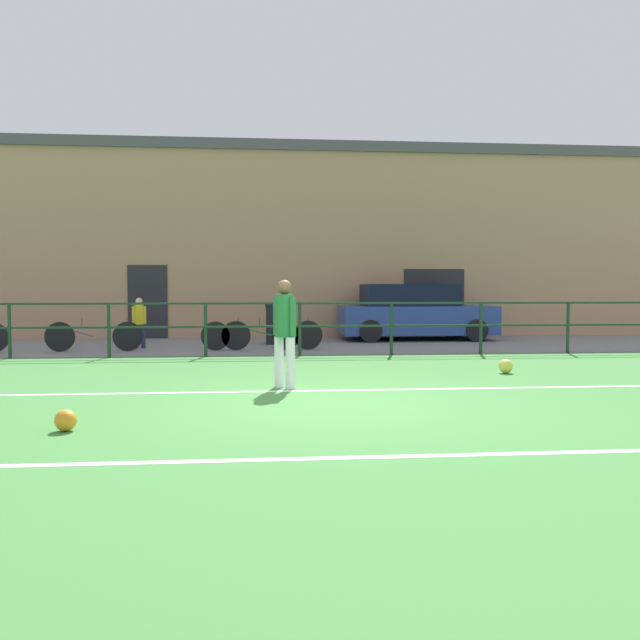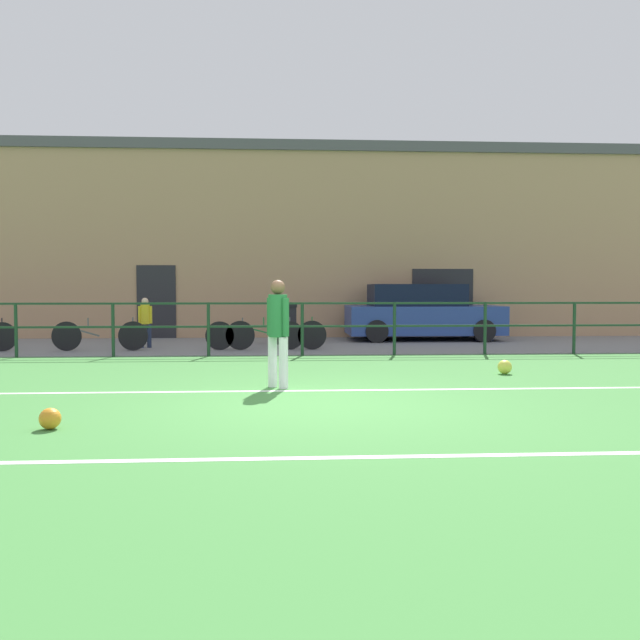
{
  "view_description": "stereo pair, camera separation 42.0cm",
  "coord_description": "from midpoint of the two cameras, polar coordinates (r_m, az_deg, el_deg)",
  "views": [
    {
      "loc": [
        -0.92,
        -8.29,
        1.47
      ],
      "look_at": [
        0.28,
        4.35,
        0.85
      ],
      "focal_mm": 37.53,
      "sensor_mm": 36.0,
      "label": 1
    },
    {
      "loc": [
        -0.5,
        -8.32,
        1.47
      ],
      "look_at": [
        0.28,
        4.35,
        0.85
      ],
      "focal_mm": 37.53,
      "sensor_mm": 36.0,
      "label": 2
    }
  ],
  "objects": [
    {
      "name": "bicycle_parked_4",
      "position": [
        15.54,
        -4.89,
        -1.26
      ],
      "size": [
        2.34,
        0.04,
        0.77
      ],
      "color": "black",
      "rests_on": "pavement_strip"
    },
    {
      "name": "perimeter_fence",
      "position": [
        14.34,
        -2.58,
        -0.09
      ],
      "size": [
        36.07,
        0.07,
        1.15
      ],
      "color": "#193823",
      "rests_on": "ground"
    },
    {
      "name": "field_line_hash",
      "position": [
        5.89,
        1.7,
        -11.63
      ],
      "size": [
        36.0,
        0.11,
        0.0
      ],
      "primitive_type": "cube",
      "color": "white",
      "rests_on": "ground"
    },
    {
      "name": "field_line_touchline",
      "position": [
        9.55,
        -1.11,
        -6.04
      ],
      "size": [
        36.0,
        0.11,
        0.0
      ],
      "primitive_type": "cube",
      "color": "white",
      "rests_on": "ground"
    },
    {
      "name": "player_striker",
      "position": [
        9.75,
        -4.28,
        -0.58
      ],
      "size": [
        0.32,
        0.35,
        1.58
      ],
      "rotation": [
        0.0,
        0.0,
        5.45
      ],
      "color": "white",
      "rests_on": "ground"
    },
    {
      "name": "pavement_strip",
      "position": [
        16.88,
        -3.0,
        -2.16
      ],
      "size": [
        48.0,
        5.0,
        0.02
      ],
      "primitive_type": "cube",
      "color": "slate",
      "rests_on": "ground"
    },
    {
      "name": "bicycle_parked_1",
      "position": [
        15.55,
        -6.72,
        -1.29
      ],
      "size": [
        2.28,
        0.04,
        0.76
      ],
      "color": "black",
      "rests_on": "pavement_strip"
    },
    {
      "name": "trash_bin_0",
      "position": [
        17.16,
        -4.28,
        -0.33
      ],
      "size": [
        0.66,
        0.56,
        1.02
      ],
      "color": "black",
      "rests_on": "pavement_strip"
    },
    {
      "name": "ground",
      "position": [
        8.47,
        -0.54,
        -7.33
      ],
      "size": [
        60.0,
        44.0,
        0.04
      ],
      "primitive_type": "cube",
      "color": "#42843D"
    },
    {
      "name": "spectator_child",
      "position": [
        16.51,
        -15.87,
        0.03
      ],
      "size": [
        0.32,
        0.21,
        1.2
      ],
      "rotation": [
        0.0,
        0.0,
        3.37
      ],
      "color": "#232D4C",
      "rests_on": "pavement_strip"
    },
    {
      "name": "bicycle_parked_2",
      "position": [
        16.02,
        -19.45,
        -1.3
      ],
      "size": [
        2.17,
        0.04,
        0.76
      ],
      "color": "black",
      "rests_on": "pavement_strip"
    },
    {
      "name": "clubhouse_facade",
      "position": [
        20.56,
        -3.46,
        6.66
      ],
      "size": [
        28.0,
        2.56,
        5.69
      ],
      "color": "tan",
      "rests_on": "ground"
    },
    {
      "name": "soccer_ball_spare",
      "position": [
        11.83,
        14.58,
        -3.84
      ],
      "size": [
        0.24,
        0.24,
        0.24
      ],
      "primitive_type": "sphere",
      "color": "#E5E04C",
      "rests_on": "ground"
    },
    {
      "name": "soccer_ball_match",
      "position": [
        7.45,
        -22.41,
        -7.92
      ],
      "size": [
        0.22,
        0.22,
        0.22
      ],
      "primitive_type": "sphere",
      "color": "orange",
      "rests_on": "ground"
    },
    {
      "name": "parked_car_red",
      "position": [
        18.68,
        7.39,
        0.57
      ],
      "size": [
        4.21,
        1.95,
        1.54
      ],
      "color": "#28428E",
      "rests_on": "pavement_strip"
    }
  ]
}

